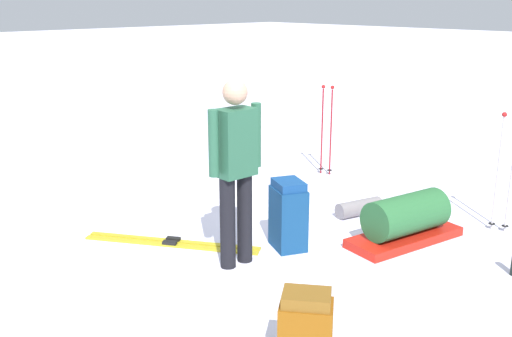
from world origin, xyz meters
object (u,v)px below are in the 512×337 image
object	(u,v)px
gear_sled	(406,220)
ski_poles_planted_near	(327,125)
ski_pair_near	(172,243)
ski_poles_planted_far	(505,166)
skier_standing	(236,164)
backpack_large_dark	(306,334)
sleeping_mat_rolled	(359,208)
backpack_bright	(288,215)

from	to	relation	value
gear_sled	ski_poles_planted_near	bearing A→B (deg)	-31.09
ski_pair_near	ski_poles_planted_far	bearing A→B (deg)	-127.31
skier_standing	gear_sled	world-z (taller)	skier_standing
backpack_large_dark	sleeping_mat_rolled	size ratio (longest dim) A/B	1.04
skier_standing	sleeping_mat_rolled	xyz separation A→B (m)	(-0.01, -1.84, -0.86)
ski_poles_planted_far	ski_poles_planted_near	bearing A→B (deg)	-6.30
skier_standing	sleeping_mat_rolled	bearing A→B (deg)	-90.22
skier_standing	gear_sled	xyz separation A→B (m)	(-0.78, -1.57, -0.73)
ski_pair_near	backpack_large_dark	size ratio (longest dim) A/B	2.77
ski_poles_planted_near	ski_poles_planted_far	distance (m)	2.63
backpack_bright	ski_poles_planted_far	world-z (taller)	ski_poles_planted_far
ski_poles_planted_near	ski_poles_planted_far	xyz separation A→B (m)	(-2.62, 0.29, 0.01)
ski_pair_near	backpack_bright	xyz separation A→B (m)	(-0.86, -0.78, 0.32)
ski_poles_planted_far	sleeping_mat_rolled	bearing A→B (deg)	28.91
backpack_bright	ski_poles_planted_far	size ratio (longest dim) A/B	0.55
ski_pair_near	gear_sled	xyz separation A→B (m)	(-1.56, -1.74, 0.21)
ski_poles_planted_near	ski_poles_planted_far	size ratio (longest dim) A/B	0.98
backpack_large_dark	ski_poles_planted_near	xyz separation A→B (m)	(2.87, -3.62, 0.41)
ski_poles_planted_far	sleeping_mat_rolled	world-z (taller)	ski_poles_planted_far
ski_poles_planted_near	gear_sled	bearing A→B (deg)	148.91
sleeping_mat_rolled	skier_standing	bearing A→B (deg)	89.78
ski_poles_planted_near	gear_sled	xyz separation A→B (m)	(-2.11, 1.27, -0.47)
skier_standing	backpack_bright	xyz separation A→B (m)	(-0.07, -0.61, -0.62)
ski_pair_near	gear_sled	bearing A→B (deg)	-131.90
ski_poles_planted_far	gear_sled	xyz separation A→B (m)	(0.51, 0.98, -0.48)
backpack_large_dark	ski_poles_planted_near	size ratio (longest dim) A/B	0.46
skier_standing	ski_pair_near	world-z (taller)	skier_standing
ski_pair_near	backpack_bright	world-z (taller)	backpack_bright
ski_pair_near	sleeping_mat_rolled	xyz separation A→B (m)	(-0.79, -2.01, 0.08)
skier_standing	ski_poles_planted_far	distance (m)	2.87
ski_pair_near	gear_sled	world-z (taller)	gear_sled
ski_poles_planted_near	backpack_large_dark	bearing A→B (deg)	128.45
ski_poles_planted_near	skier_standing	bearing A→B (deg)	115.07
backpack_bright	gear_sled	distance (m)	1.20
skier_standing	backpack_large_dark	size ratio (longest dim) A/B	2.96
ski_poles_planted_far	gear_sled	distance (m)	1.20
ski_poles_planted_far	backpack_large_dark	bearing A→B (deg)	94.35
skier_standing	ski_pair_near	bearing A→B (deg)	12.27
ski_poles_planted_near	sleeping_mat_rolled	distance (m)	1.77
backpack_large_dark	gear_sled	xyz separation A→B (m)	(0.77, -2.35, -0.06)
backpack_bright	sleeping_mat_rolled	distance (m)	1.26
sleeping_mat_rolled	backpack_large_dark	bearing A→B (deg)	120.40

